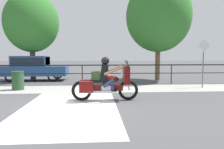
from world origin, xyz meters
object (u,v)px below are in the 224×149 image
motorcycle (105,81)px  tree_behind_sign (158,16)px  street_sign (203,58)px  parked_car (33,67)px  tree_behind_car (32,23)px  trash_bin (18,81)px

motorcycle → tree_behind_sign: (3.64, 6.14, 3.42)m
street_sign → parked_car: bearing=157.9°
tree_behind_car → tree_behind_sign: bearing=-3.5°
motorcycle → tree_behind_car: 8.54m
trash_bin → tree_behind_sign: (7.65, 3.47, 3.66)m
parked_car → tree_behind_sign: (8.05, -0.48, 3.21)m
parked_car → tree_behind_car: size_ratio=0.74×
trash_bin → street_sign: size_ratio=0.36×
street_sign → tree_behind_car: (-9.46, 3.84, 2.21)m
motorcycle → tree_behind_sign: size_ratio=0.38×
parked_car → trash_bin: size_ratio=4.67×
motorcycle → tree_behind_car: bearing=127.8°
motorcycle → tree_behind_car: (-4.43, 6.64, 3.02)m
motorcycle → street_sign: (5.03, 2.80, 0.81)m
tree_behind_sign → tree_behind_car: bearing=176.5°
parked_car → tree_behind_sign: size_ratio=0.65×
trash_bin → tree_behind_sign: tree_behind_sign is taller
street_sign → tree_behind_car: 10.45m
motorcycle → trash_bin: motorcycle is taller
parked_car → tree_behind_sign: 8.68m
trash_bin → street_sign: bearing=0.8°
parked_car → trash_bin: 3.99m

